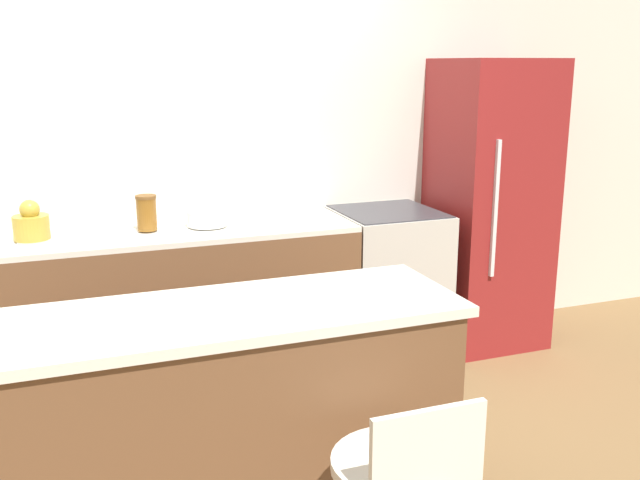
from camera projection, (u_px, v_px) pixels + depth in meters
ground_plane at (225, 405)px, 3.90m from camera, size 14.00×14.00×0.00m
wall_back at (191, 153)px, 4.21m from camera, size 8.00×0.06×2.60m
back_counter at (147, 312)px, 3.97m from camera, size 2.32×0.64×0.94m
kitchen_island at (222, 424)px, 2.74m from camera, size 1.85×0.62×0.93m
oven_range at (387, 284)px, 4.48m from camera, size 0.62×0.65×0.94m
refrigerator at (489, 205)px, 4.62m from camera, size 0.65×0.66×1.85m
kettle at (31, 224)px, 3.64m from camera, size 0.18×0.18×0.21m
mixing_bowl at (207, 218)px, 3.96m from camera, size 0.22×0.22×0.09m
canister_jar at (147, 213)px, 3.83m from camera, size 0.11×0.11×0.19m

